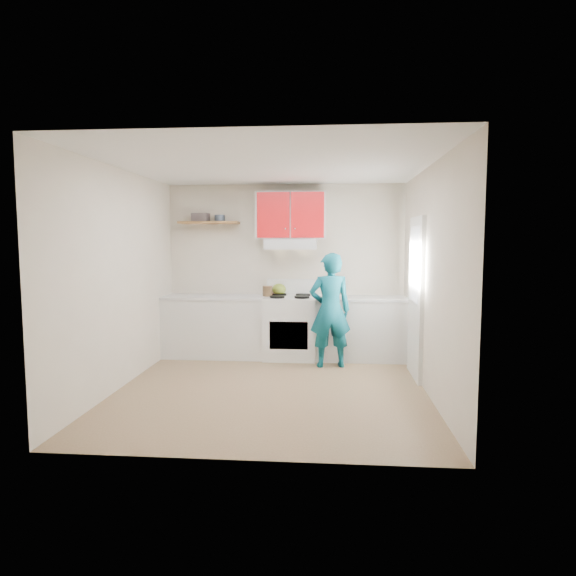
# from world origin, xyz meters

# --- Properties ---
(floor) EXTENTS (3.80, 3.80, 0.00)m
(floor) POSITION_xyz_m (0.00, 0.00, 0.00)
(floor) COLOR brown
(floor) RESTS_ON ground
(ceiling) EXTENTS (3.60, 3.80, 0.04)m
(ceiling) POSITION_xyz_m (0.00, 0.00, 2.60)
(ceiling) COLOR white
(ceiling) RESTS_ON floor
(back_wall) EXTENTS (3.60, 0.04, 2.60)m
(back_wall) POSITION_xyz_m (0.00, 1.90, 1.30)
(back_wall) COLOR beige
(back_wall) RESTS_ON floor
(front_wall) EXTENTS (3.60, 0.04, 2.60)m
(front_wall) POSITION_xyz_m (0.00, -1.90, 1.30)
(front_wall) COLOR beige
(front_wall) RESTS_ON floor
(left_wall) EXTENTS (0.04, 3.80, 2.60)m
(left_wall) POSITION_xyz_m (-1.80, 0.00, 1.30)
(left_wall) COLOR beige
(left_wall) RESTS_ON floor
(right_wall) EXTENTS (0.04, 3.80, 2.60)m
(right_wall) POSITION_xyz_m (1.80, 0.00, 1.30)
(right_wall) COLOR beige
(right_wall) RESTS_ON floor
(door) EXTENTS (0.05, 0.85, 2.05)m
(door) POSITION_xyz_m (1.78, 0.70, 1.02)
(door) COLOR white
(door) RESTS_ON floor
(door_glass) EXTENTS (0.01, 0.55, 0.95)m
(door_glass) POSITION_xyz_m (1.75, 0.70, 1.45)
(door_glass) COLOR white
(door_glass) RESTS_ON door
(counter_left) EXTENTS (1.52, 0.60, 0.90)m
(counter_left) POSITION_xyz_m (-1.04, 1.60, 0.45)
(counter_left) COLOR silver
(counter_left) RESTS_ON floor
(counter_right) EXTENTS (1.32, 0.60, 0.90)m
(counter_right) POSITION_xyz_m (1.14, 1.60, 0.45)
(counter_right) COLOR silver
(counter_right) RESTS_ON floor
(stove) EXTENTS (0.76, 0.65, 0.92)m
(stove) POSITION_xyz_m (0.10, 1.57, 0.46)
(stove) COLOR white
(stove) RESTS_ON floor
(range_hood) EXTENTS (0.76, 0.44, 0.15)m
(range_hood) POSITION_xyz_m (0.10, 1.68, 1.70)
(range_hood) COLOR silver
(range_hood) RESTS_ON back_wall
(upper_cabinets) EXTENTS (1.02, 0.33, 0.70)m
(upper_cabinets) POSITION_xyz_m (0.10, 1.73, 2.12)
(upper_cabinets) COLOR #AF0F12
(upper_cabinets) RESTS_ON back_wall
(shelf) EXTENTS (0.90, 0.30, 0.04)m
(shelf) POSITION_xyz_m (-1.15, 1.75, 2.02)
(shelf) COLOR brown
(shelf) RESTS_ON back_wall
(books) EXTENTS (0.26, 0.20, 0.13)m
(books) POSITION_xyz_m (-1.28, 1.74, 2.10)
(books) COLOR #463D3F
(books) RESTS_ON shelf
(tin) EXTENTS (0.19, 0.19, 0.10)m
(tin) POSITION_xyz_m (-0.99, 1.77, 2.09)
(tin) COLOR #333D4C
(tin) RESTS_ON shelf
(kettle) EXTENTS (0.28, 0.28, 0.18)m
(kettle) POSITION_xyz_m (-0.09, 1.75, 1.01)
(kettle) COLOR olive
(kettle) RESTS_ON stove
(crock) EXTENTS (0.19, 0.19, 0.17)m
(crock) POSITION_xyz_m (-0.25, 1.62, 0.99)
(crock) COLOR #4C3721
(crock) RESTS_ON counter_left
(cutting_board) EXTENTS (0.34, 0.25, 0.02)m
(cutting_board) POSITION_xyz_m (0.87, 1.55, 0.91)
(cutting_board) COLOR olive
(cutting_board) RESTS_ON counter_right
(silicone_mat) EXTENTS (0.29, 0.25, 0.01)m
(silicone_mat) POSITION_xyz_m (1.35, 1.64, 0.90)
(silicone_mat) COLOR red
(silicone_mat) RESTS_ON counter_right
(person) EXTENTS (0.63, 0.47, 1.58)m
(person) POSITION_xyz_m (0.69, 1.11, 0.79)
(person) COLOR #0A5262
(person) RESTS_ON floor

